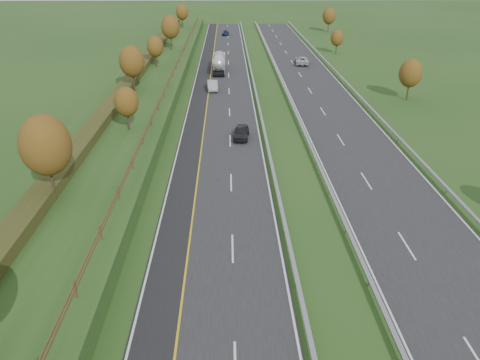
# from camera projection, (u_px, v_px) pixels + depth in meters

# --- Properties ---
(ground) EXTENTS (400.00, 400.00, 0.00)m
(ground) POSITION_uv_depth(u_px,v_px,m) (277.00, 120.00, 66.21)
(ground) COLOR #234318
(ground) RESTS_ON ground
(near_carriageway) EXTENTS (10.50, 200.00, 0.04)m
(near_carriageway) POSITION_uv_depth(u_px,v_px,m) (221.00, 110.00, 70.51)
(near_carriageway) COLOR black
(near_carriageway) RESTS_ON ground
(far_carriageway) EXTENTS (10.50, 200.00, 0.04)m
(far_carriageway) POSITION_uv_depth(u_px,v_px,m) (330.00, 109.00, 70.91)
(far_carriageway) COLOR black
(far_carriageway) RESTS_ON ground
(hard_shoulder) EXTENTS (3.00, 200.00, 0.04)m
(hard_shoulder) POSITION_uv_depth(u_px,v_px,m) (196.00, 110.00, 70.42)
(hard_shoulder) COLOR black
(hard_shoulder) RESTS_ON ground
(lane_markings) EXTENTS (26.75, 200.00, 0.01)m
(lane_markings) POSITION_uv_depth(u_px,v_px,m) (264.00, 110.00, 70.55)
(lane_markings) COLOR silver
(lane_markings) RESTS_ON near_carriageway
(embankment_left) EXTENTS (12.00, 200.00, 2.00)m
(embankment_left) POSITION_uv_depth(u_px,v_px,m) (134.00, 105.00, 69.77)
(embankment_left) COLOR #234318
(embankment_left) RESTS_ON ground
(hedge_left) EXTENTS (2.20, 180.00, 1.10)m
(hedge_left) POSITION_uv_depth(u_px,v_px,m) (119.00, 95.00, 69.05)
(hedge_left) COLOR #2E3616
(hedge_left) RESTS_ON embankment_left
(fence_left) EXTENTS (0.12, 189.06, 1.20)m
(fence_left) POSITION_uv_depth(u_px,v_px,m) (163.00, 94.00, 68.76)
(fence_left) COLOR #422B19
(fence_left) RESTS_ON embankment_left
(median_barrier_near) EXTENTS (0.32, 200.00, 0.71)m
(median_barrier_near) POSITION_uv_depth(u_px,v_px,m) (259.00, 106.00, 70.39)
(median_barrier_near) COLOR #979A9F
(median_barrier_near) RESTS_ON ground
(median_barrier_far) EXTENTS (0.32, 200.00, 0.71)m
(median_barrier_far) POSITION_uv_depth(u_px,v_px,m) (293.00, 106.00, 70.52)
(median_barrier_far) COLOR #979A9F
(median_barrier_far) RESTS_ON ground
(outer_barrier_far) EXTENTS (0.32, 200.00, 0.71)m
(outer_barrier_far) POSITION_uv_depth(u_px,v_px,m) (368.00, 105.00, 70.80)
(outer_barrier_far) COLOR #979A9F
(outer_barrier_far) RESTS_ON ground
(trees_left) EXTENTS (6.64, 164.30, 7.66)m
(trees_left) POSITION_uv_depth(u_px,v_px,m) (129.00, 74.00, 64.42)
(trees_left) COLOR #2D2116
(trees_left) RESTS_ON embankment_left
(trees_far) EXTENTS (8.45, 118.60, 7.12)m
(trees_far) POSITION_uv_depth(u_px,v_px,m) (367.00, 47.00, 95.74)
(trees_far) COLOR #2D2116
(trees_far) RESTS_ON ground
(road_tanker) EXTENTS (2.40, 11.22, 3.46)m
(road_tanker) POSITION_uv_depth(u_px,v_px,m) (219.00, 62.00, 93.78)
(road_tanker) COLOR silver
(road_tanker) RESTS_ON near_carriageway
(car_dark_near) EXTENTS (2.34, 4.76, 1.56)m
(car_dark_near) POSITION_uv_depth(u_px,v_px,m) (241.00, 132.00, 59.33)
(car_dark_near) COLOR black
(car_dark_near) RESTS_ON near_carriageway
(car_silver_mid) EXTENTS (2.02, 5.02, 1.62)m
(car_silver_mid) POSITION_uv_depth(u_px,v_px,m) (212.00, 85.00, 80.81)
(car_silver_mid) COLOR #9B9A9F
(car_silver_mid) RESTS_ON near_carriageway
(car_small_far) EXTENTS (2.15, 4.56, 1.29)m
(car_small_far) POSITION_uv_depth(u_px,v_px,m) (226.00, 33.00, 137.19)
(car_small_far) COLOR #141E3E
(car_small_far) RESTS_ON near_carriageway
(car_oncoming) EXTENTS (3.22, 6.08, 1.63)m
(car_oncoming) POSITION_uv_depth(u_px,v_px,m) (302.00, 60.00, 100.12)
(car_oncoming) COLOR silver
(car_oncoming) RESTS_ON far_carriageway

